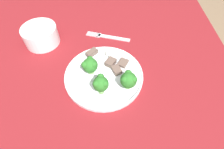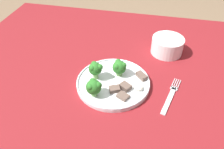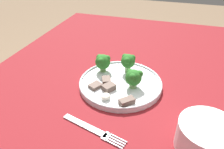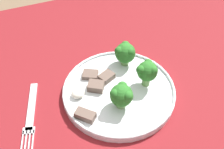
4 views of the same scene
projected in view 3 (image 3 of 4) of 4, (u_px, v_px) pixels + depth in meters
name	position (u px, v px, depth m)	size (l,w,h in m)	color
table	(139.00, 103.00, 0.74)	(1.20, 1.01, 0.72)	maroon
dinner_plate	(120.00, 83.00, 0.66)	(0.25, 0.25, 0.02)	white
fork	(92.00, 129.00, 0.51)	(0.06, 0.17, 0.00)	silver
cream_bowl	(206.00, 138.00, 0.45)	(0.13, 0.13, 0.07)	white
broccoli_floret_near_rim_left	(128.00, 61.00, 0.69)	(0.05, 0.05, 0.06)	#709E56
broccoli_floret_center_left	(133.00, 77.00, 0.62)	(0.05, 0.05, 0.06)	#709E56
broccoli_floret_back_left	(103.00, 62.00, 0.70)	(0.05, 0.05, 0.06)	#709E56
meat_slice_front_slice	(96.00, 86.00, 0.64)	(0.04, 0.04, 0.01)	brown
meat_slice_middle_slice	(109.00, 87.00, 0.63)	(0.04, 0.04, 0.02)	brown
meat_slice_rear_slice	(106.00, 80.00, 0.66)	(0.04, 0.04, 0.01)	brown
meat_slice_edge_slice	(127.00, 101.00, 0.57)	(0.04, 0.04, 0.02)	brown
sauce_dollop	(106.00, 97.00, 0.59)	(0.03, 0.03, 0.02)	silver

